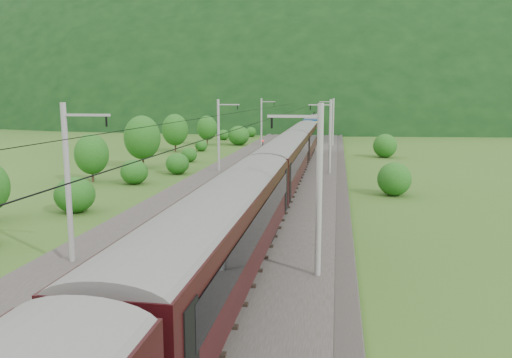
# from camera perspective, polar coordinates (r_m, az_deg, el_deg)

# --- Properties ---
(ground) EXTENTS (600.00, 600.00, 0.00)m
(ground) POSITION_cam_1_polar(r_m,az_deg,el_deg) (25.10, -7.53, -10.66)
(ground) COLOR #2A4F18
(ground) RESTS_ON ground
(railbed) EXTENTS (14.00, 220.00, 0.30)m
(railbed) POSITION_cam_1_polar(r_m,az_deg,el_deg) (34.33, -2.72, -4.82)
(railbed) COLOR #38332D
(railbed) RESTS_ON ground
(track_left) EXTENTS (2.40, 220.00, 0.27)m
(track_left) POSITION_cam_1_polar(r_m,az_deg,el_deg) (34.84, -6.60, -4.28)
(track_left) COLOR brown
(track_left) RESTS_ON railbed
(track_right) EXTENTS (2.40, 220.00, 0.27)m
(track_right) POSITION_cam_1_polar(r_m,az_deg,el_deg) (33.87, 1.26, -4.62)
(track_right) COLOR brown
(track_right) RESTS_ON railbed
(catenary_left) EXTENTS (2.54, 192.28, 8.00)m
(catenary_left) POSITION_cam_1_polar(r_m,az_deg,el_deg) (56.24, -4.23, 5.22)
(catenary_left) COLOR gray
(catenary_left) RESTS_ON railbed
(catenary_right) EXTENTS (2.54, 192.28, 8.00)m
(catenary_right) POSITION_cam_1_polar(r_m,az_deg,el_deg) (54.70, 8.39, 5.03)
(catenary_right) COLOR gray
(catenary_right) RESTS_ON railbed
(overhead_wires) EXTENTS (4.83, 198.00, 0.03)m
(overhead_wires) POSITION_cam_1_polar(r_m,az_deg,el_deg) (33.31, -2.82, 6.85)
(overhead_wires) COLOR black
(overhead_wires) RESTS_ON ground
(mountain_main) EXTENTS (504.00, 360.00, 244.00)m
(mountain_main) POSITION_cam_1_polar(r_m,az_deg,el_deg) (282.76, 7.91, 7.58)
(mountain_main) COLOR black
(mountain_main) RESTS_ON ground
(mountain_ridge) EXTENTS (336.00, 280.00, 132.00)m
(mountain_ridge) POSITION_cam_1_polar(r_m,az_deg,el_deg) (346.73, -12.34, 7.77)
(mountain_ridge) COLOR black
(mountain_ridge) RESTS_ON ground
(train) EXTENTS (3.08, 146.05, 5.35)m
(train) POSITION_cam_1_polar(r_m,az_deg,el_deg) (32.18, 1.02, 0.56)
(train) COLOR black
(train) RESTS_ON ground
(hazard_post_near) EXTENTS (0.16, 0.16, 1.46)m
(hazard_post_near) POSITION_cam_1_polar(r_m,az_deg,el_deg) (65.75, 2.93, 2.80)
(hazard_post_near) COLOR red
(hazard_post_near) RESTS_ON railbed
(hazard_post_far) EXTENTS (0.14, 0.14, 1.30)m
(hazard_post_far) POSITION_cam_1_polar(r_m,az_deg,el_deg) (57.27, 2.80, 1.74)
(hazard_post_far) COLOR red
(hazard_post_far) RESTS_ON railbed
(signal) EXTENTS (0.23, 0.23, 2.11)m
(signal) POSITION_cam_1_polar(r_m,az_deg,el_deg) (71.83, 0.78, 3.78)
(signal) COLOR black
(signal) RESTS_ON railbed
(vegetation_left) EXTENTS (11.81, 147.79, 7.05)m
(vegetation_left) POSITION_cam_1_polar(r_m,az_deg,el_deg) (48.99, -16.75, 2.15)
(vegetation_left) COLOR #1C5316
(vegetation_left) RESTS_ON ground
(vegetation_right) EXTENTS (6.98, 92.56, 3.02)m
(vegetation_right) POSITION_cam_1_polar(r_m,az_deg,el_deg) (37.88, 17.27, -2.03)
(vegetation_right) COLOR #1C5316
(vegetation_right) RESTS_ON ground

